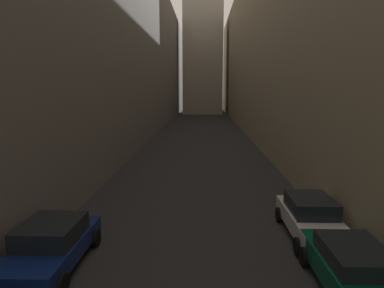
% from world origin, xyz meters
% --- Properties ---
extents(ground_plane, '(264.00, 264.00, 0.00)m').
position_xyz_m(ground_plane, '(0.00, 48.00, 0.00)').
color(ground_plane, '#232326').
extents(building_block_left, '(12.58, 108.00, 20.47)m').
position_xyz_m(building_block_left, '(-11.79, 50.00, 10.24)').
color(building_block_left, slate).
rests_on(building_block_left, ground).
extents(building_block_right, '(11.63, 108.00, 21.09)m').
position_xyz_m(building_block_right, '(11.31, 50.00, 10.54)').
color(building_block_right, gray).
rests_on(building_block_right, ground).
extents(parked_car_left_third, '(2.06, 4.38, 1.46)m').
position_xyz_m(parked_car_left_third, '(-4.40, 18.02, 0.75)').
color(parked_car_left_third, navy).
rests_on(parked_car_left_third, ground).
extents(parked_car_right_third, '(1.89, 4.22, 1.42)m').
position_xyz_m(parked_car_right_third, '(4.40, 16.88, 0.75)').
color(parked_car_right_third, '#05472D').
rests_on(parked_car_right_third, ground).
extents(parked_car_right_far, '(1.92, 4.40, 1.52)m').
position_xyz_m(parked_car_right_far, '(4.40, 20.59, 0.77)').
color(parked_car_right_far, silver).
rests_on(parked_car_right_far, ground).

